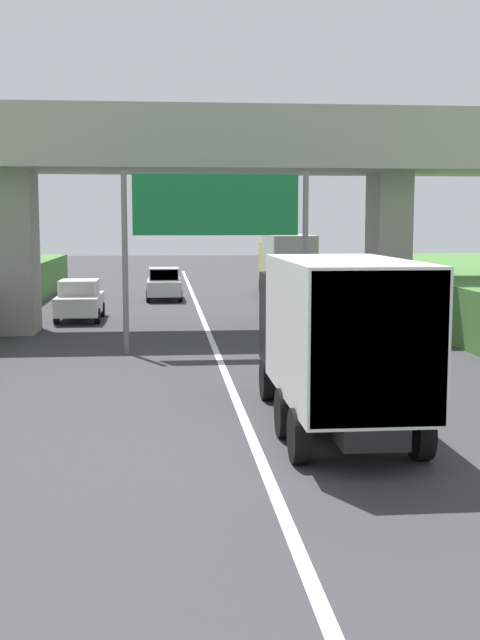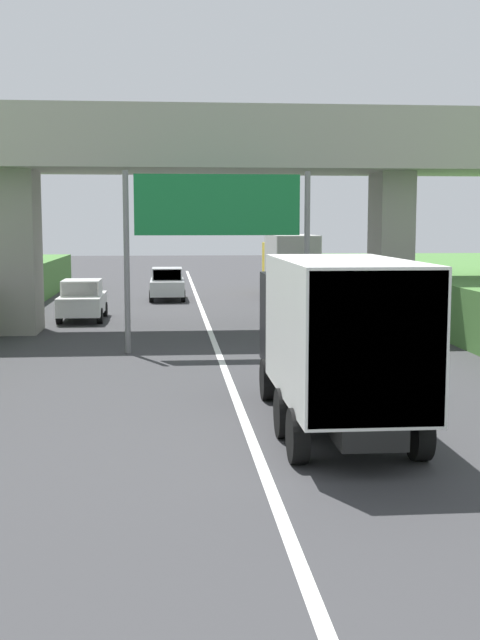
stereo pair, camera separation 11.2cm
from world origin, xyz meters
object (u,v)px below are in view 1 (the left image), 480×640
Objects in this scene: truck_black at (334,333)px; truck_yellow at (286,262)px; car_silver at (164,284)px; car_white at (80,300)px; overhead_highway_sign at (216,218)px.

truck_yellow is at bearing 83.34° from truck_black.
car_silver is (-6.65, -0.82, -1.08)m from truck_yellow.
truck_yellow is at bearing 7.00° from car_silver.
car_silver is at bearing 67.86° from car_white.
overhead_highway_sign reaches higher than truck_yellow.
truck_black is 27.83m from car_silver.
car_white is at bearing -136.91° from truck_yellow.
overhead_highway_sign is 19.29m from truck_yellow.
overhead_highway_sign is at bearing 99.75° from truck_black.
truck_yellow is at bearing 43.09° from car_white.
overhead_highway_sign is at bearing -84.74° from car_silver.
overhead_highway_sign reaches higher than car_white.
truck_black reaches higher than car_silver.
car_silver is (-1.63, 17.66, -3.40)m from overhead_highway_sign.
overhead_highway_sign reaches higher than car_silver.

